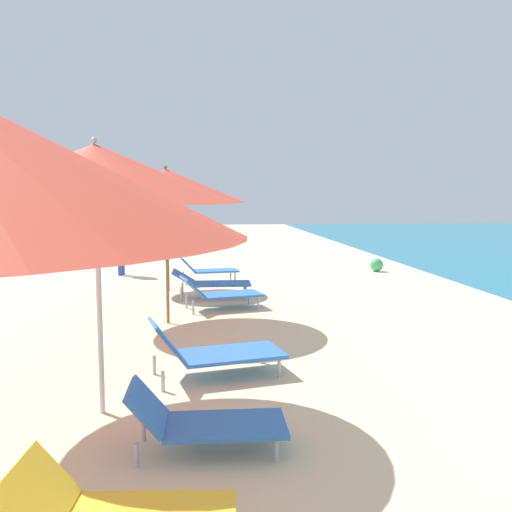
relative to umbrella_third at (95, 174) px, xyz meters
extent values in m
cube|color=yellow|center=(0.03, -2.23, -1.83)|extent=(0.35, 0.70, 0.34)
cylinder|color=silver|center=(0.00, 0.00, -1.26)|extent=(0.05, 0.05, 1.99)
cone|color=#E54C38|center=(0.00, 0.00, 0.00)|extent=(2.59, 2.59, 0.54)
sphere|color=silver|center=(0.00, 0.00, 0.30)|extent=(0.06, 0.06, 0.06)
cube|color=blue|center=(1.28, 0.98, -2.01)|extent=(1.29, 0.93, 0.04)
cube|color=blue|center=(0.57, 0.82, -1.79)|extent=(0.48, 0.74, 0.42)
cylinder|color=#B2B2B7|center=(1.69, 1.38, -2.14)|extent=(0.04, 0.04, 0.23)
cylinder|color=#B2B2B7|center=(1.82, 0.81, -2.14)|extent=(0.04, 0.04, 0.23)
cylinder|color=#B2B2B7|center=(0.41, 1.08, -2.14)|extent=(0.04, 0.04, 0.23)
cylinder|color=#B2B2B7|center=(0.54, 0.51, -2.14)|extent=(0.04, 0.04, 0.23)
cube|color=blue|center=(1.13, -0.91, -2.04)|extent=(0.99, 0.58, 0.04)
cube|color=blue|center=(0.50, -0.90, -1.86)|extent=(0.31, 0.57, 0.35)
cylinder|color=#B2B2B7|center=(1.52, -0.69, -2.16)|extent=(0.04, 0.04, 0.19)
cylinder|color=#B2B2B7|center=(1.51, -1.15, -2.16)|extent=(0.04, 0.04, 0.19)
cylinder|color=#B2B2B7|center=(0.45, -0.66, -2.16)|extent=(0.04, 0.04, 0.19)
cylinder|color=#B2B2B7|center=(0.44, -1.13, -2.16)|extent=(0.04, 0.04, 0.19)
cylinder|color=olive|center=(0.43, 3.66, -1.28)|extent=(0.05, 0.05, 1.95)
cone|color=#E54C38|center=(0.43, 3.66, -0.04)|extent=(2.52, 2.52, 0.52)
sphere|color=olive|center=(0.43, 3.66, 0.25)|extent=(0.06, 0.06, 0.06)
cube|color=blue|center=(1.51, 4.71, -1.99)|extent=(1.20, 0.87, 0.04)
cube|color=blue|center=(0.82, 4.54, -1.81)|extent=(0.50, 0.69, 0.35)
cylinder|color=#B2B2B7|center=(1.87, 5.07, -2.13)|extent=(0.04, 0.04, 0.24)
cylinder|color=#B2B2B7|center=(2.00, 4.57, -2.13)|extent=(0.04, 0.04, 0.24)
cylinder|color=#B2B2B7|center=(0.70, 4.78, -2.13)|extent=(0.04, 0.04, 0.24)
cylinder|color=#B2B2B7|center=(0.83, 4.28, -2.13)|extent=(0.04, 0.04, 0.24)
cylinder|color=olive|center=(0.27, 6.83, -1.30)|extent=(0.05, 0.05, 1.91)
cone|color=#E54C38|center=(0.27, 6.83, -0.16)|extent=(1.96, 1.96, 0.36)
sphere|color=olive|center=(0.27, 6.83, 0.05)|extent=(0.06, 0.06, 0.06)
cube|color=blue|center=(1.33, 7.78, -1.98)|extent=(1.12, 0.74, 0.04)
cube|color=blue|center=(0.66, 7.66, -1.79)|extent=(0.43, 0.62, 0.35)
cylinder|color=#B2B2B7|center=(1.71, 8.08, -2.13)|extent=(0.04, 0.04, 0.26)
cylinder|color=#B2B2B7|center=(1.78, 7.61, -2.13)|extent=(0.04, 0.04, 0.26)
cylinder|color=#B2B2B7|center=(0.56, 7.89, -2.13)|extent=(0.04, 0.04, 0.26)
cylinder|color=#B2B2B7|center=(0.64, 7.42, -2.13)|extent=(0.04, 0.04, 0.26)
cube|color=blue|center=(1.40, 5.74, -1.96)|extent=(1.14, 0.66, 0.04)
cube|color=blue|center=(0.62, 5.76, -1.81)|extent=(0.45, 0.64, 0.28)
cylinder|color=#B2B2B7|center=(1.87, 6.00, -2.12)|extent=(0.04, 0.04, 0.28)
cylinder|color=#B2B2B7|center=(1.86, 5.47, -2.12)|extent=(0.04, 0.04, 0.28)
cylinder|color=#B2B2B7|center=(0.60, 6.03, -2.12)|extent=(0.04, 0.04, 0.28)
cylinder|color=#B2B2B7|center=(0.59, 5.49, -2.12)|extent=(0.04, 0.04, 0.28)
cylinder|color=#334CB2|center=(-1.04, 9.30, -1.84)|extent=(0.11, 0.11, 0.82)
cylinder|color=#334CB2|center=(-1.08, 9.13, -1.84)|extent=(0.11, 0.11, 0.82)
cube|color=silver|center=(-1.06, 9.22, -1.12)|extent=(0.30, 0.40, 0.62)
sphere|color=beige|center=(-1.06, 9.22, -0.70)|extent=(0.22, 0.22, 0.22)
sphere|color=#3FB266|center=(5.74, 9.19, -2.08)|extent=(0.36, 0.36, 0.36)
camera|label=1|loc=(0.92, -5.18, -0.19)|focal=38.64mm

